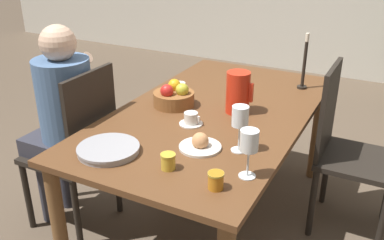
{
  "coord_description": "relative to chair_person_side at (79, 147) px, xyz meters",
  "views": [
    {
      "loc": [
        0.88,
        -1.95,
        1.65
      ],
      "look_at": [
        0.0,
        -0.26,
        0.78
      ],
      "focal_mm": 40.0,
      "sensor_mm": 36.0,
      "label": 1
    }
  ],
  "objects": [
    {
      "name": "chair_person_side",
      "position": [
        0.0,
        0.0,
        0.0
      ],
      "size": [
        0.42,
        0.42,
        0.97
      ],
      "rotation": [
        0.0,
        0.0,
        1.57
      ],
      "color": "black",
      "rests_on": "ground_plane"
    },
    {
      "name": "dining_table",
      "position": [
        0.67,
        0.36,
        0.12
      ],
      "size": [
        0.97,
        1.72,
        0.73
      ],
      "color": "brown",
      "rests_on": "ground_plane"
    },
    {
      "name": "fruit_bowl",
      "position": [
        0.43,
        0.33,
        0.27
      ],
      "size": [
        0.23,
        0.23,
        0.14
      ],
      "color": "brown",
      "rests_on": "dining_table"
    },
    {
      "name": "red_pitcher",
      "position": [
        0.78,
        0.41,
        0.33
      ],
      "size": [
        0.15,
        0.13,
        0.23
      ],
      "color": "red",
      "rests_on": "dining_table"
    },
    {
      "name": "wine_glass_juice",
      "position": [
        0.95,
        0.0,
        0.37
      ],
      "size": [
        0.07,
        0.07,
        0.21
      ],
      "color": "white",
      "rests_on": "dining_table"
    },
    {
      "name": "candlestick_tall",
      "position": [
        1.0,
        0.94,
        0.35
      ],
      "size": [
        0.06,
        0.06,
        0.34
      ],
      "color": "black",
      "rests_on": "dining_table"
    },
    {
      "name": "chair_opposite",
      "position": [
        1.33,
        0.69,
        0.0
      ],
      "size": [
        0.42,
        0.42,
        0.97
      ],
      "rotation": [
        0.0,
        0.0,
        -1.57
      ],
      "color": "black",
      "rests_on": "ground_plane"
    },
    {
      "name": "teacup_near_person",
      "position": [
        0.63,
        0.15,
        0.24
      ],
      "size": [
        0.12,
        0.12,
        0.06
      ],
      "color": "silver",
      "rests_on": "dining_table"
    },
    {
      "name": "serving_tray",
      "position": [
        0.45,
        -0.28,
        0.23
      ],
      "size": [
        0.28,
        0.28,
        0.03
      ],
      "color": "#9E9EA3",
      "rests_on": "dining_table"
    },
    {
      "name": "jam_jar_amber",
      "position": [
        0.75,
        -0.28,
        0.25
      ],
      "size": [
        0.06,
        0.06,
        0.07
      ],
      "color": "gold",
      "rests_on": "dining_table"
    },
    {
      "name": "ground_plane",
      "position": [
        0.67,
        0.36,
        -0.51
      ],
      "size": [
        20.0,
        20.0,
        0.0
      ],
      "primitive_type": "plane",
      "color": "brown"
    },
    {
      "name": "teacup_across",
      "position": [
        0.37,
        0.52,
        0.24
      ],
      "size": [
        0.12,
        0.12,
        0.06
      ],
      "color": "silver",
      "rests_on": "dining_table"
    },
    {
      "name": "person_seated",
      "position": [
        -0.09,
        0.01,
        0.2
      ],
      "size": [
        0.39,
        0.41,
        1.2
      ],
      "rotation": [
        0.0,
        0.0,
        1.57
      ],
      "color": "#33333D",
      "rests_on": "ground_plane"
    },
    {
      "name": "jam_jar_red",
      "position": [
        0.99,
        -0.32,
        0.25
      ],
      "size": [
        0.06,
        0.06,
        0.07
      ],
      "color": "#C67A1E",
      "rests_on": "dining_table"
    },
    {
      "name": "wine_glass_water",
      "position": [
        1.06,
        -0.18,
        0.37
      ],
      "size": [
        0.07,
        0.07,
        0.21
      ],
      "color": "white",
      "rests_on": "dining_table"
    },
    {
      "name": "bread_plate",
      "position": [
        0.79,
        -0.06,
        0.24
      ],
      "size": [
        0.19,
        0.19,
        0.08
      ],
      "color": "silver",
      "rests_on": "dining_table"
    }
  ]
}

